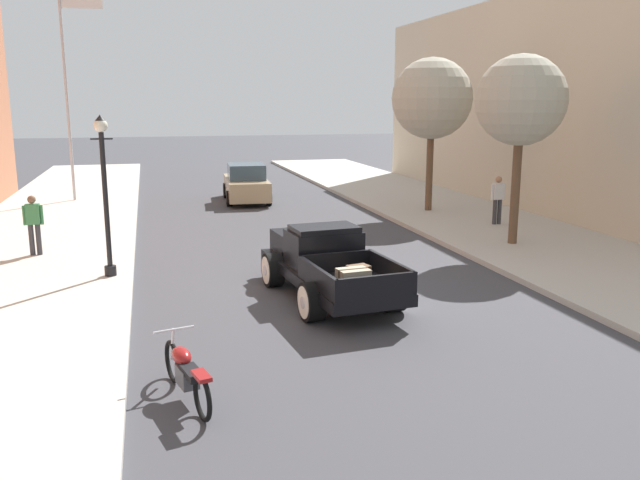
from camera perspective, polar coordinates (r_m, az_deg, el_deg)
name	(u,v)px	position (r m, az deg, el deg)	size (l,w,h in m)	color
ground_plane	(333,290)	(15.30, 1.10, -4.35)	(140.00, 140.00, 0.00)	#3D3D42
sidewalk_right	(600,267)	(18.55, 23.21, -2.17)	(5.50, 64.00, 0.15)	#B7B2A8
hotrod_truck_black	(325,262)	(14.72, 0.45, -1.96)	(2.51, 5.05, 1.58)	black
motorcycle_parked	(186,372)	(9.93, -11.57, -11.15)	(0.74, 2.08, 0.93)	black
car_background_tan	(246,184)	(28.80, -6.43, 4.86)	(2.07, 4.40, 1.65)	tan
pedestrian_sidewalk_left	(34,221)	(19.52, -23.65, 1.49)	(0.53, 0.22, 1.65)	#333338
pedestrian_sidewalk_right	(498,197)	(23.26, 15.21, 3.62)	(0.53, 0.22, 1.65)	#333338
street_lamp_near	(105,184)	(16.34, -18.23, 4.65)	(0.50, 0.32, 3.85)	black
flagpole	(70,65)	(29.79, -20.90, 14.05)	(1.74, 0.16, 9.16)	#B2B2B7
street_tree_nearest	(521,101)	(19.97, 17.08, 11.46)	(2.60, 2.60, 5.48)	brown
street_tree_second	(432,99)	(25.54, 9.71, 12.00)	(3.04, 3.04, 5.77)	brown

